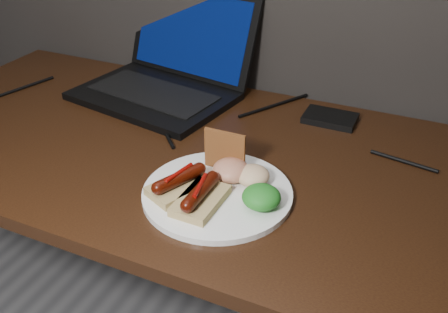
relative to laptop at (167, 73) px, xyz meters
The scene contains 11 objects.
desk 0.32m from the laptop, 58.09° to the right, with size 1.40×0.70×0.75m.
laptop is the anchor object (origin of this frame).
hard_drive 0.44m from the laptop, ahead, with size 0.12×0.08×0.02m, color black.
desk_cables 0.17m from the laptop, 38.57° to the right, with size 1.09×0.39×0.01m.
plate 0.50m from the laptop, 49.44° to the right, with size 0.28×0.28×0.01m, color white.
bread_sausage_left 0.48m from the laptop, 57.48° to the right, with size 0.11×0.13×0.04m.
bread_sausage_center 0.53m from the laptop, 53.77° to the right, with size 0.07×0.12×0.04m.
crispbread 0.43m from the laptop, 44.95° to the right, with size 0.09×0.01×0.09m, color brown.
salad_greens 0.57m from the laptop, 43.08° to the right, with size 0.07×0.07×0.04m, color #13621C.
salsa_mound 0.47m from the laptop, 45.06° to the right, with size 0.07×0.07×0.04m, color #A61510.
coleslaw_mound 0.50m from the laptop, 41.21° to the right, with size 0.06×0.06×0.04m, color beige.
Camera 1 is at (0.50, 0.56, 1.31)m, focal length 40.00 mm.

